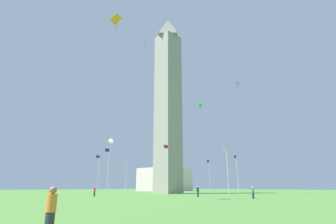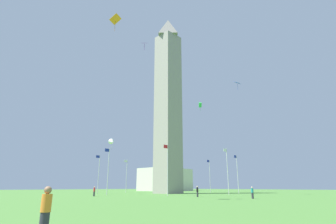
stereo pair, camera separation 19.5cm
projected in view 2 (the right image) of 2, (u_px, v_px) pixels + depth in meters
The scene contains 20 objects.
ground_plane at pixel (168, 194), 64.96m from camera, with size 260.00×260.00×0.00m, color #477A33.
obelisk_monument at pixel (168, 99), 71.58m from camera, with size 5.37×5.37×48.84m.
flagpole_n at pixel (108, 169), 54.56m from camera, with size 1.12×0.14×9.39m.
flagpole_ne at pixel (167, 167), 49.64m from camera, with size 1.12×0.14×9.39m.
flagpole_e at pixel (227, 169), 54.48m from camera, with size 1.12×0.14×9.39m.
flagpole_se at pixel (237, 172), 66.24m from camera, with size 1.12×0.14×9.39m.
flagpole_s at pixel (210, 174), 78.05m from camera, with size 1.12×0.14×9.39m.
flagpole_sw at pixel (168, 175), 82.97m from camera, with size 1.12×0.14×9.39m.
flagpole_w at pixel (126, 174), 78.13m from camera, with size 1.12×0.14×9.39m.
flagpole_nw at pixel (99, 172), 66.37m from camera, with size 1.12×0.14×9.39m.
person_orange_shirt at pixel (45, 213), 8.44m from camera, with size 0.32×0.32×1.59m.
person_teal_shirt at pixel (252, 193), 36.75m from camera, with size 0.32×0.32×1.62m.
person_black_shirt at pixel (197, 192), 43.20m from camera, with size 0.32×0.32×1.72m.
person_red_shirt at pixel (94, 191), 46.45m from camera, with size 0.32×0.32×1.66m.
kite_purple_diamond at pixel (144, 43), 37.90m from camera, with size 1.09×1.08×1.35m.
kite_green_box at pixel (200, 105), 62.70m from camera, with size 1.17×1.19×2.31m.
kite_white_delta at pixel (112, 142), 61.17m from camera, with size 1.59×1.76×2.59m.
kite_orange_diamond at pixel (115, 20), 37.73m from camera, with size 1.74×1.63×2.34m.
kite_blue_diamond at pixel (237, 83), 60.37m from camera, with size 1.30×1.17×2.06m.
distant_building at pixel (165, 180), 110.51m from camera, with size 20.25×12.78×8.91m.
Camera 2 is at (47.86, 48.21, 1.57)m, focal length 28.47 mm.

